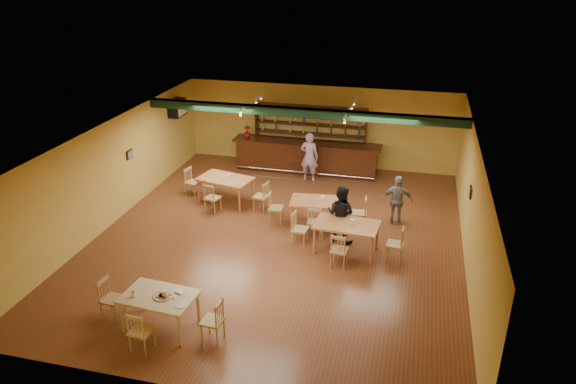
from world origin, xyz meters
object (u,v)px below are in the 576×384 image
(dining_table_d, at_px, (346,238))
(near_table, at_px, (161,312))
(patron_bar, at_px, (309,157))
(patron_right_a, at_px, (341,214))
(dining_table_a, at_px, (226,190))
(dining_table_b, at_px, (317,213))
(bar_counter, at_px, (306,157))

(dining_table_d, distance_m, near_table, 5.30)
(patron_bar, distance_m, patron_right_a, 4.43)
(dining_table_a, relative_size, dining_table_b, 1.08)
(bar_counter, height_order, dining_table_a, bar_counter)
(bar_counter, distance_m, patron_right_a, 5.31)
(dining_table_d, height_order, near_table, dining_table_d)
(dining_table_b, distance_m, patron_right_a, 1.21)
(dining_table_b, bearing_deg, patron_right_a, -50.78)
(near_table, bearing_deg, dining_table_b, 72.03)
(near_table, distance_m, patron_right_a, 5.63)
(dining_table_b, bearing_deg, patron_bar, 99.87)
(bar_counter, relative_size, dining_table_a, 3.22)
(dining_table_a, relative_size, patron_bar, 0.95)
(near_table, bearing_deg, dining_table_a, 102.12)
(dining_table_d, relative_size, patron_right_a, 1.02)
(bar_counter, relative_size, dining_table_b, 3.49)
(dining_table_b, relative_size, patron_right_a, 0.95)
(bar_counter, xyz_separation_m, patron_bar, (0.28, -0.83, 0.31))
(dining_table_b, relative_size, dining_table_d, 0.92)
(dining_table_b, relative_size, near_table, 1.02)
(bar_counter, bearing_deg, dining_table_d, -67.68)
(near_table, height_order, patron_right_a, patron_right_a)
(bar_counter, distance_m, dining_table_a, 3.79)
(dining_table_d, bearing_deg, dining_table_a, 157.06)
(dining_table_d, distance_m, patron_right_a, 0.74)
(bar_counter, relative_size, dining_table_d, 3.22)
(dining_table_b, xyz_separation_m, near_table, (-2.28, -5.50, 0.02))
(bar_counter, bearing_deg, near_table, -96.41)
(bar_counter, xyz_separation_m, dining_table_d, (2.25, -5.49, -0.15))
(bar_counter, relative_size, near_table, 3.57)
(near_table, bearing_deg, dining_table_d, 55.61)
(bar_counter, relative_size, patron_right_a, 3.30)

